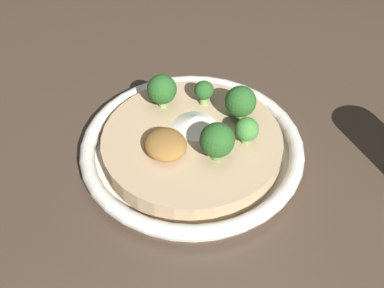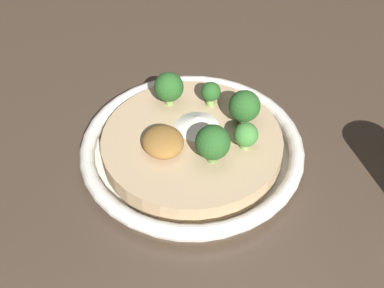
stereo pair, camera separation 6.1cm
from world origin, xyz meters
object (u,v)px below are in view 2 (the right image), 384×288
broccoli_front_right (244,106)px  broccoli_back_right (169,87)px  broccoli_front (246,135)px  broccoli_front_left (213,143)px  broccoli_right (211,92)px  risotto_bowl (192,147)px

broccoli_front_right → broccoli_back_right: 0.10m
broccoli_back_right → broccoli_front: bearing=-146.9°
broccoli_back_right → broccoli_front_left: (-0.12, -0.02, 0.00)m
broccoli_right → broccoli_back_right: broccoli_back_right is taller
risotto_bowl → broccoli_front_right: 0.08m
broccoli_front_right → broccoli_front: size_ratio=1.34×
broccoli_right → broccoli_front_left: bearing=163.9°
broccoli_right → broccoli_front: bearing=-169.3°
broccoli_front → broccoli_front_left: bearing=102.2°
risotto_bowl → broccoli_front_left: broccoli_front_left is taller
broccoli_back_right → broccoli_front_left: 0.12m
risotto_bowl → broccoli_right: 0.08m
broccoli_right → broccoli_back_right: size_ratio=0.75×
broccoli_back_right → risotto_bowl: bearing=-170.6°
broccoli_front_right → broccoli_front_left: size_ratio=0.97×
broccoli_front_right → broccoli_back_right: bearing=52.2°
broccoli_right → risotto_bowl: bearing=142.6°
broccoli_right → broccoli_front: same height
broccoli_front → broccoli_front_right: bearing=-17.3°
broccoli_front → broccoli_back_right: broccoli_back_right is taller
broccoli_front_right → broccoli_back_right: (0.06, 0.08, -0.00)m
broccoli_back_right → broccoli_front_left: size_ratio=0.95×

